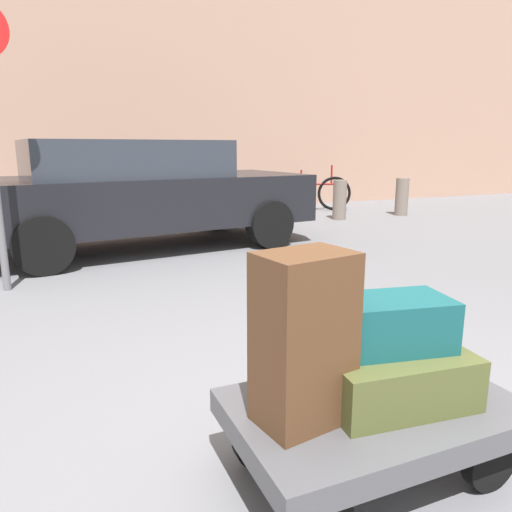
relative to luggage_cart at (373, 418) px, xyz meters
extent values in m
plane|color=slate|center=(0.00, 0.00, -0.27)|extent=(60.00, 60.00, 0.00)
cube|color=#4C4C51|center=(0.00, 0.00, 0.02)|extent=(1.14, 0.72, 0.10)
cylinder|color=black|center=(0.39, 0.24, -0.15)|extent=(0.24, 0.06, 0.24)
cylinder|color=black|center=(0.39, -0.24, -0.15)|extent=(0.24, 0.06, 0.24)
cylinder|color=black|center=(-0.39, 0.24, -0.15)|extent=(0.24, 0.06, 0.24)
cube|color=#4C5128|center=(0.08, 0.03, 0.18)|extent=(0.62, 0.53, 0.21)
cube|color=#51331E|center=(-0.33, 0.00, 0.39)|extent=(0.37, 0.29, 0.64)
cube|color=#144C51|center=(0.08, 0.03, 0.39)|extent=(0.50, 0.35, 0.21)
cube|color=black|center=(0.07, 5.10, 0.37)|extent=(4.49, 2.33, 0.64)
cube|color=#2D333D|center=(-0.18, 5.07, 0.92)|extent=(2.59, 1.87, 0.46)
cylinder|color=black|center=(1.37, 6.13, 0.05)|extent=(0.66, 0.30, 0.64)
cylinder|color=black|center=(1.59, 4.44, 0.05)|extent=(0.66, 0.30, 0.64)
cylinder|color=black|center=(-1.44, 5.77, 0.05)|extent=(0.66, 0.30, 0.64)
cylinder|color=black|center=(-1.23, 4.08, 0.05)|extent=(0.66, 0.30, 0.64)
torus|color=black|center=(3.56, 7.88, 0.09)|extent=(0.69, 0.32, 0.72)
torus|color=black|center=(4.53, 7.50, 0.09)|extent=(0.69, 0.32, 0.72)
cylinder|color=maroon|center=(4.04, 7.69, 0.30)|extent=(0.95, 0.40, 0.04)
cylinder|color=maroon|center=(3.85, 7.77, 0.45)|extent=(0.05, 0.05, 0.30)
cylinder|color=maroon|center=(4.46, 7.53, 0.50)|extent=(0.05, 0.05, 0.40)
cylinder|color=#72665B|center=(2.47, 6.30, 0.10)|extent=(0.25, 0.25, 0.74)
cylinder|color=#72665B|center=(3.89, 6.30, 0.10)|extent=(0.25, 0.25, 0.74)
cylinder|color=#72665B|center=(5.34, 6.30, 0.10)|extent=(0.25, 0.25, 0.74)
camera|label=1|loc=(-1.13, -1.44, 1.07)|focal=34.04mm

